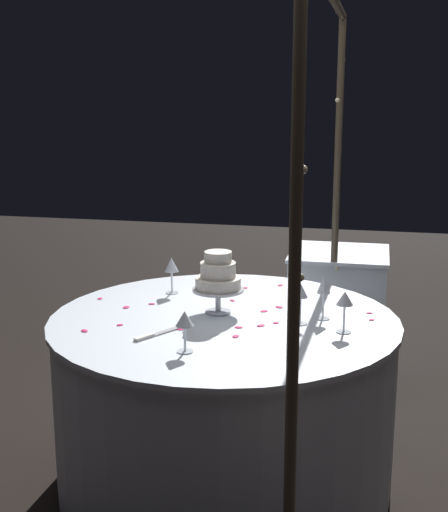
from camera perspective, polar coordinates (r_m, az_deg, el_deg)
The scene contains 30 objects.
ground_plane at distance 3.27m, azimuth -0.00°, elevation -17.45°, with size 12.00×12.00×0.00m, color black.
decorative_arch at distance 2.78m, azimuth 8.00°, elevation 5.96°, with size 1.82×0.05×2.04m.
main_table at distance 3.10m, azimuth -0.00°, elevation -11.52°, with size 1.46×1.46×0.74m.
side_table at distance 4.08m, azimuth 9.10°, elevation -5.11°, with size 0.54×0.54×0.80m.
tiered_cake at distance 2.98m, azimuth -0.48°, elevation -1.68°, with size 0.22×0.22×0.27m.
wine_glass_0 at distance 2.55m, azimuth -3.19°, elevation -5.24°, with size 0.07×0.07×0.15m.
wine_glass_1 at distance 3.30m, azimuth -4.25°, elevation -0.83°, with size 0.07×0.07×0.17m.
wine_glass_2 at distance 2.94m, azimuth 8.04°, elevation -2.49°, with size 0.06×0.06×0.19m.
wine_glass_3 at distance 3.41m, azimuth 0.15°, elevation -0.56°, with size 0.07×0.07×0.15m.
wine_glass_4 at distance 2.86m, azimuth 6.20°, elevation -3.01°, with size 0.06×0.06×0.17m.
wine_glass_5 at distance 2.79m, azimuth 9.71°, elevation -3.56°, with size 0.07×0.07×0.17m.
cake_knife at distance 2.78m, azimuth -5.11°, elevation -6.17°, with size 0.26×0.17×0.01m.
rose_petal_0 at distance 2.99m, azimuth 11.82°, elevation -5.05°, with size 0.03×0.02×0.00m, color #C61951.
rose_petal_1 at distance 3.16m, azimuth -5.85°, elevation -3.86°, with size 0.03×0.02×0.00m, color #C61951.
rose_petal_2 at distance 3.28m, azimuth -9.96°, elevation -3.39°, with size 0.03×0.02×0.00m, color #C61951.
rose_petal_3 at distance 3.20m, azimuth 0.68°, elevation -3.60°, with size 0.03×0.02×0.00m, color #C61951.
rose_petal_4 at distance 2.85m, azimuth -11.19°, elevation -5.93°, with size 0.04×0.03×0.00m, color #C61951.
rose_petal_5 at distance 3.11m, azimuth 4.46°, elevation -4.12°, with size 0.04×0.03×0.00m, color #C61951.
rose_petal_6 at distance 3.05m, azimuth 3.25°, elevation -4.46°, with size 0.03×0.02×0.00m, color #C61951.
rose_petal_7 at distance 3.46m, azimuth 4.57°, elevation -2.36°, with size 0.03×0.02×0.00m, color #C61951.
rose_petal_8 at distance 3.40m, azimuth 1.70°, elevation -2.58°, with size 0.03×0.02×0.00m, color #C61951.
rose_petal_9 at distance 2.90m, azimuth -8.40°, elevation -5.52°, with size 0.03×0.02×0.00m, color #C61951.
rose_petal_10 at distance 2.66m, azimuth 5.52°, elevation -7.17°, with size 0.03×0.02×0.00m, color #C61951.
rose_petal_11 at distance 2.82m, azimuth -3.53°, elevation -5.89°, with size 0.04×0.03×0.00m, color #C61951.
rose_petal_12 at distance 2.86m, azimuth 2.99°, elevation -5.61°, with size 0.04×0.02×0.00m, color #C61951.
rose_petal_13 at distance 2.74m, azimuth 0.95°, elevation -6.49°, with size 0.03×0.02×0.00m, color #C61951.
rose_petal_14 at distance 3.08m, azimuth 11.66°, elevation -4.52°, with size 0.03×0.02×0.00m, color #C61951.
rose_petal_15 at distance 3.13m, azimuth -7.89°, elevation -4.11°, with size 0.04×0.03×0.00m, color #C61951.
rose_petal_16 at distance 2.90m, azimuth 4.20°, elevation -5.40°, with size 0.03×0.02×0.00m, color #C61951.
rose_petal_17 at distance 2.84m, azimuth 1.19°, elevation -5.76°, with size 0.03×0.02×0.00m, color #C61951.
Camera 1 is at (2.75, 0.61, 1.66)m, focal length 49.61 mm.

